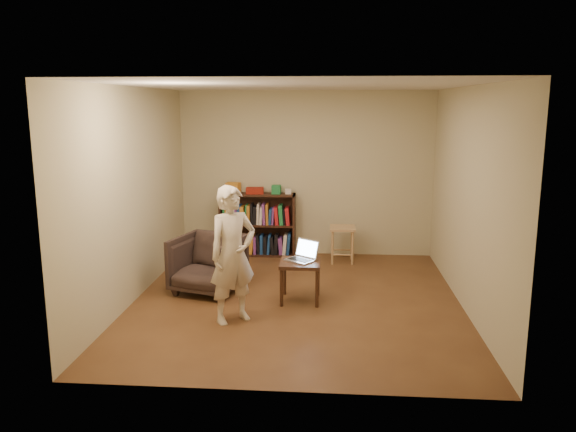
# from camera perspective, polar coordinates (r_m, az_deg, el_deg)

# --- Properties ---
(floor) EXTENTS (4.50, 4.50, 0.00)m
(floor) POSITION_cam_1_polar(r_m,az_deg,el_deg) (7.04, 0.87, -8.56)
(floor) COLOR #4B2C18
(floor) RESTS_ON ground
(ceiling) EXTENTS (4.50, 4.50, 0.00)m
(ceiling) POSITION_cam_1_polar(r_m,az_deg,el_deg) (6.62, 0.94, 13.11)
(ceiling) COLOR silver
(ceiling) RESTS_ON wall_back
(wall_back) EXTENTS (4.00, 0.00, 4.00)m
(wall_back) POSITION_cam_1_polar(r_m,az_deg,el_deg) (8.93, 1.83, 4.30)
(wall_back) COLOR #B8AF8B
(wall_back) RESTS_ON floor
(wall_left) EXTENTS (0.00, 4.50, 4.50)m
(wall_left) POSITION_cam_1_polar(r_m,az_deg,el_deg) (7.12, -15.39, 2.08)
(wall_left) COLOR #B8AF8B
(wall_left) RESTS_ON floor
(wall_right) EXTENTS (0.00, 4.50, 4.50)m
(wall_right) POSITION_cam_1_polar(r_m,az_deg,el_deg) (6.88, 17.78, 1.63)
(wall_right) COLOR #B8AF8B
(wall_right) RESTS_ON floor
(bookshelf) EXTENTS (1.20, 0.30, 1.00)m
(bookshelf) POSITION_cam_1_polar(r_m,az_deg,el_deg) (8.99, -3.09, -1.23)
(bookshelf) COLOR black
(bookshelf) RESTS_ON floor
(box_yellow) EXTENTS (0.23, 0.19, 0.17)m
(box_yellow) POSITION_cam_1_polar(r_m,az_deg,el_deg) (8.93, -5.59, 2.86)
(box_yellow) COLOR orange
(box_yellow) RESTS_ON bookshelf
(red_cloth) EXTENTS (0.29, 0.23, 0.09)m
(red_cloth) POSITION_cam_1_polar(r_m,az_deg,el_deg) (8.89, -3.39, 2.59)
(red_cloth) COLOR maroon
(red_cloth) RESTS_ON bookshelf
(box_green) EXTENTS (0.14, 0.14, 0.14)m
(box_green) POSITION_cam_1_polar(r_m,az_deg,el_deg) (8.84, -1.20, 2.71)
(box_green) COLOR #20793C
(box_green) RESTS_ON bookshelf
(box_white) EXTENTS (0.10, 0.10, 0.07)m
(box_white) POSITION_cam_1_polar(r_m,az_deg,el_deg) (8.84, 0.02, 2.51)
(box_white) COLOR silver
(box_white) RESTS_ON bookshelf
(stool) EXTENTS (0.38, 0.38, 0.55)m
(stool) POSITION_cam_1_polar(r_m,az_deg,el_deg) (8.61, 5.56, -1.79)
(stool) COLOR #A87C51
(stool) RESTS_ON floor
(armchair) EXTENTS (0.99, 1.01, 0.74)m
(armchair) POSITION_cam_1_polar(r_m,az_deg,el_deg) (7.32, -8.14, -4.84)
(armchair) COLOR #2F241F
(armchair) RESTS_ON floor
(side_table) EXTENTS (0.49, 0.49, 0.50)m
(side_table) POSITION_cam_1_polar(r_m,az_deg,el_deg) (6.90, 1.26, -5.32)
(side_table) COLOR #312010
(side_table) RESTS_ON floor
(laptop) EXTENTS (0.45, 0.44, 0.24)m
(laptop) POSITION_cam_1_polar(r_m,az_deg,el_deg) (6.93, 1.49, -4.03)
(laptop) COLOR silver
(laptop) RESTS_ON side_table
(person) EXTENTS (0.67, 0.64, 1.53)m
(person) POSITION_cam_1_polar(r_m,az_deg,el_deg) (6.21, -5.64, -3.93)
(person) COLOR beige
(person) RESTS_ON floor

